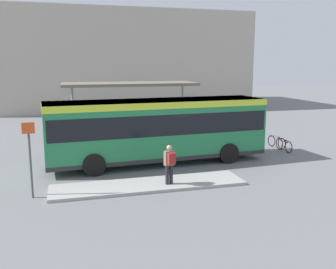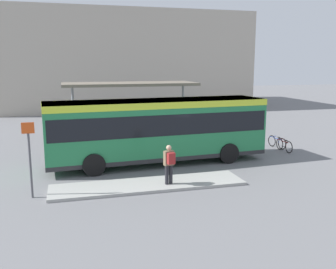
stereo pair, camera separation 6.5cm
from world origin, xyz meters
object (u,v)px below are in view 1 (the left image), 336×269
Objects in this scene: city_bus at (158,127)px; potted_planter_near_shelter at (104,137)px; pedestrian_waiting at (170,162)px; bicycle_blue at (277,142)px; platform_sign at (30,157)px; bicycle_red at (284,145)px.

city_bus reaches higher than potted_planter_near_shelter.
city_bus reaches higher than pedestrian_waiting.
city_bus is 5.02m from potted_planter_near_shelter.
platform_sign is (-13.15, -5.08, 1.22)m from bicycle_blue.
city_bus is 6.67m from platform_sign.
bicycle_red is at bearing 0.84° from city_bus.
bicycle_red is (7.90, 4.35, -0.69)m from pedestrian_waiting.
city_bus reaches higher than bicycle_blue.
platform_sign is (-3.40, -7.93, 0.95)m from potted_planter_near_shelter.
pedestrian_waiting is 9.05m from bicycle_red.
bicycle_red and bicycle_blue have the same top height.
pedestrian_waiting is at bearing -1.79° from platform_sign.
pedestrian_waiting is 0.57× the size of platform_sign.
pedestrian_waiting is 1.02× the size of bicycle_blue.
city_bus is at bearing -17.75° from pedestrian_waiting.
pedestrian_waiting is (-0.44, -3.75, -0.80)m from city_bus.
bicycle_red is at bearing -21.09° from potted_planter_near_shelter.
potted_planter_near_shelter is at bearing 67.32° from bicycle_red.
bicycle_red is at bearing -72.22° from pedestrian_waiting.
potted_planter_near_shelter reaches higher than bicycle_blue.
potted_planter_near_shelter is at bearing 113.29° from city_bus.
bicycle_blue is (7.54, 1.49, -1.49)m from city_bus.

